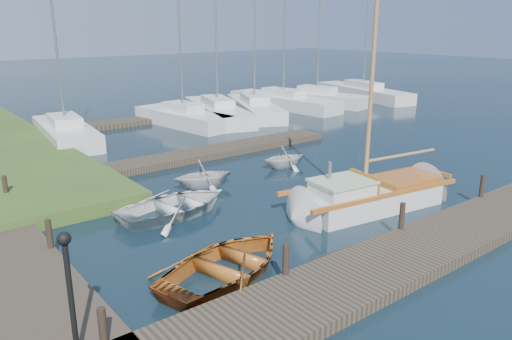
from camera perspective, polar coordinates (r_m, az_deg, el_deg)
ground at (r=17.66m, az=0.00°, el=-3.74°), size 160.00×160.00×0.00m
near_dock at (r=13.75m, az=15.80°, el=-9.84°), size 18.00×2.20×0.30m
far_dock at (r=23.81m, az=-5.84°, el=1.92°), size 14.00×1.60×0.30m
pontoon at (r=35.88m, az=-3.15°, el=6.92°), size 30.00×1.60×0.30m
mooring_post_0 at (r=10.07m, az=-17.12°, el=-16.79°), size 0.16×0.16×0.80m
mooring_post_1 at (r=12.08m, az=3.42°, el=-10.12°), size 0.16×0.16×0.80m
mooring_post_2 at (r=15.19m, az=16.34°, el=-5.05°), size 0.16×0.16×0.80m
mooring_post_3 at (r=18.88m, az=24.44°, el=-1.67°), size 0.16×0.16×0.80m
mooring_post_4 at (r=14.49m, az=-22.55°, el=-6.74°), size 0.16×0.16×0.80m
mooring_post_5 at (r=19.12m, az=-26.72°, el=-1.75°), size 0.16×0.16×0.80m
lamp_post at (r=9.37m, az=-20.62°, el=-11.54°), size 0.24×0.24×2.44m
sailboat at (r=17.60m, az=13.15°, el=-3.07°), size 7.35×2.94×9.83m
dinghy at (r=12.64m, az=-3.27°, el=-10.24°), size 4.74×3.93×0.85m
tender_a at (r=16.68m, az=-9.19°, el=-3.68°), size 4.19×3.14×0.83m
tender_b at (r=19.12m, az=-6.04°, el=-0.32°), size 2.68×2.44×1.21m
tender_d at (r=21.80m, az=3.30°, el=1.68°), size 2.33×2.10×1.08m
marina_boat_0 at (r=28.44m, az=-20.93°, el=4.18°), size 3.03×7.68×10.28m
marina_boat_2 at (r=31.17m, az=-8.33°, el=6.09°), size 3.17×7.47×10.54m
marina_boat_3 at (r=33.17m, az=-4.41°, el=6.85°), size 4.76×9.46×12.32m
marina_boat_4 at (r=34.44m, az=-0.16°, el=7.23°), size 5.41×8.61×10.20m
marina_boat_5 at (r=37.45m, az=3.15°, el=7.97°), size 3.03×9.72×11.41m
marina_boat_6 at (r=39.32m, az=6.98°, el=8.28°), size 4.17×8.40×10.39m
marina_boat_7 at (r=43.29m, az=12.12°, el=8.77°), size 4.03×10.37×10.58m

